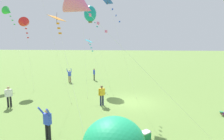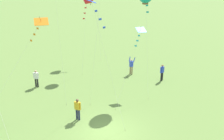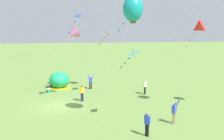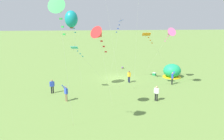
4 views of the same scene
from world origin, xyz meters
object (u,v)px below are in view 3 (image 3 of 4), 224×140
at_px(person_center_field, 82,92).
at_px(kite_teal, 133,9).
at_px(person_arms_raised, 90,81).
at_px(person_strolling, 147,123).
at_px(kite_red, 198,28).
at_px(kite_pink, 73,34).
at_px(person_watching_sky, 145,86).
at_px(person_flying_kite, 174,111).
at_px(kite_orange, 106,35).
at_px(kite_blue, 76,21).
at_px(cooler_box, 48,91).
at_px(popup_tent, 59,80).
at_px(kite_cyan, 131,56).

relative_size(person_center_field, kite_teal, 0.17).
bearing_deg(person_center_field, kite_teal, 22.16).
bearing_deg(person_arms_raised, person_strolling, 6.23).
xyz_separation_m(person_arms_raised, kite_red, (10.60, 8.42, 6.53)).
relative_size(person_strolling, kite_pink, 0.22).
bearing_deg(person_center_field, person_watching_sky, 101.84).
bearing_deg(person_flying_kite, person_arms_raised, -161.59).
relative_size(person_arms_raised, kite_orange, 0.25).
height_order(person_arms_raised, kite_blue, kite_blue).
xyz_separation_m(cooler_box, person_strolling, (15.07, 6.93, 0.74)).
height_order(person_strolling, kite_pink, kite_pink).
distance_m(popup_tent, kite_cyan, 15.97).
height_order(cooler_box, kite_pink, kite_pink).
relative_size(person_watching_sky, kite_orange, 0.23).
bearing_deg(kite_blue, kite_teal, 30.27).
bearing_deg(kite_red, kite_blue, -108.38).
relative_size(person_flying_kite, kite_cyan, 0.32).
bearing_deg(popup_tent, kite_cyan, 19.99).
bearing_deg(kite_teal, kite_cyan, 178.32).
bearing_deg(kite_pink, person_arms_raised, 88.28).
height_order(kite_blue, kite_cyan, kite_blue).
bearing_deg(popup_tent, kite_red, 45.31).
xyz_separation_m(popup_tent, kite_cyan, (14.45, 5.26, 4.32)).
bearing_deg(person_strolling, kite_teal, -172.99).
bearing_deg(kite_cyan, person_arms_raised, -173.67).
height_order(person_strolling, kite_orange, kite_orange).
bearing_deg(kite_orange, kite_blue, -49.76).
distance_m(person_flying_kite, person_center_field, 10.48).
bearing_deg(kite_red, person_arms_raised, -141.55).
distance_m(cooler_box, person_strolling, 16.60).
distance_m(person_arms_raised, kite_cyan, 13.72).
distance_m(person_arms_raised, kite_red, 15.03).
bearing_deg(person_center_field, cooler_box, -144.14).
height_order(person_flying_kite, kite_teal, kite_teal).
bearing_deg(person_watching_sky, kite_blue, -70.38).
distance_m(person_watching_sky, kite_cyan, 10.70).
relative_size(person_watching_sky, kite_cyan, 0.29).
xyz_separation_m(popup_tent, kite_pink, (1.44, 1.80, 5.90)).
height_order(cooler_box, person_flying_kite, person_flying_kite).
height_order(kite_blue, kite_teal, kite_teal).
height_order(person_watching_sky, kite_teal, kite_teal).
xyz_separation_m(person_arms_raised, kite_pink, (-0.06, -2.02, 5.90)).
bearing_deg(kite_orange, cooler_box, -116.63).
distance_m(person_flying_kite, person_watching_sky, 9.95).
bearing_deg(kite_blue, kite_red, 71.62).
relative_size(person_flying_kite, kite_blue, 0.21).
distance_m(person_center_field, kite_red, 12.98).
bearing_deg(person_flying_kite, cooler_box, -143.16).
xyz_separation_m(person_flying_kite, person_arms_raised, (-14.07, -4.68, 0.00)).
bearing_deg(person_flying_kite, person_center_field, -142.60).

